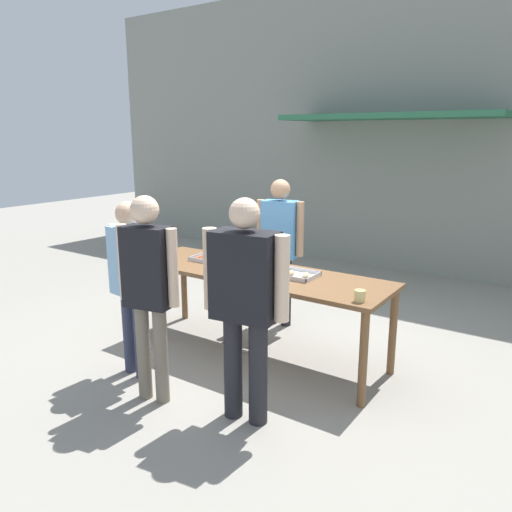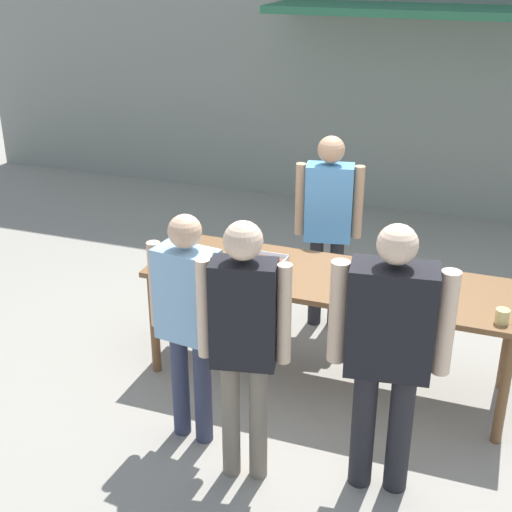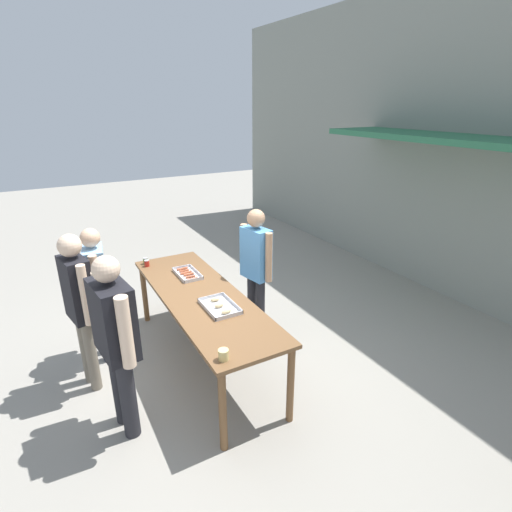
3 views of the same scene
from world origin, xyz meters
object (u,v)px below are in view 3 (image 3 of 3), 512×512
condiment_jar_ketchup (147,263)px  person_customer_holding_hotdog (97,284)px  food_tray_sausages (187,274)px  person_server_behind_table (256,262)px  beer_cup (223,355)px  person_customer_waiting_in_line (79,299)px  person_customer_with_cup (115,334)px  food_tray_buns (220,307)px  condiment_jar_mustard (146,261)px

condiment_jar_ketchup → person_customer_holding_hotdog: person_customer_holding_hotdog is taller
food_tray_sausages → person_server_behind_table: person_server_behind_table is taller
food_tray_sausages → person_customer_holding_hotdog: (-0.07, -1.03, 0.08)m
condiment_jar_ketchup → beer_cup: size_ratio=0.91×
beer_cup → person_server_behind_table: (-1.42, 1.10, 0.10)m
condiment_jar_ketchup → person_customer_waiting_in_line: (0.91, -0.90, 0.12)m
condiment_jar_ketchup → person_server_behind_table: person_server_behind_table is taller
condiment_jar_ketchup → food_tray_sausages: bearing=34.7°
person_server_behind_table → food_tray_sausages: bearing=-125.9°
person_customer_with_cup → person_customer_waiting_in_line: 0.82m
food_tray_buns → beer_cup: 0.89m
food_tray_sausages → person_customer_holding_hotdog: person_customer_holding_hotdog is taller
person_customer_holding_hotdog → person_customer_with_cup: size_ratio=0.93×
food_tray_buns → person_customer_waiting_in_line: 1.39m
food_tray_buns → person_customer_waiting_in_line: person_customer_waiting_in_line is taller
food_tray_sausages → person_customer_with_cup: (1.19, -1.07, 0.14)m
food_tray_buns → person_customer_holding_hotdog: bearing=-135.2°
food_tray_sausages → condiment_jar_mustard: condiment_jar_mustard is taller
person_customer_waiting_in_line → beer_cup: bearing=-157.9°
condiment_jar_mustard → food_tray_buns: bearing=12.7°
condiment_jar_mustard → beer_cup: beer_cup is taller
person_customer_waiting_in_line → person_customer_with_cup: bearing=-178.2°
person_customer_with_cup → person_customer_waiting_in_line: bearing=5.7°
food_tray_buns → beer_cup: bearing=-22.5°
beer_cup → person_customer_waiting_in_line: (-1.39, -0.92, 0.12)m
condiment_jar_mustard → condiment_jar_ketchup: bearing=-4.9°
food_tray_sausages → condiment_jar_ketchup: bearing=-145.3°
beer_cup → person_customer_holding_hotdog: size_ratio=0.06×
person_server_behind_table → person_customer_with_cup: size_ratio=0.97×
person_customer_waiting_in_line → food_tray_buns: bearing=-125.9°
food_tray_buns → person_customer_holding_hotdog: (-1.03, -1.03, 0.07)m
condiment_jar_ketchup → person_server_behind_table: bearing=52.2°
food_tray_sausages → person_customer_with_cup: 1.61m
beer_cup → person_customer_with_cup: bearing=-128.8°
person_customer_with_cup → person_customer_holding_hotdog: bearing=-9.6°
condiment_jar_mustard → person_customer_waiting_in_line: size_ratio=0.05×
food_tray_buns → person_server_behind_table: (-0.60, 0.77, 0.13)m
food_tray_buns → condiment_jar_ketchup: (-1.48, -0.36, 0.03)m
food_tray_buns → person_customer_holding_hotdog: person_customer_holding_hotdog is taller
food_tray_buns → condiment_jar_ketchup: size_ratio=5.51×
person_server_behind_table → person_customer_holding_hotdog: size_ratio=1.05×
person_server_behind_table → person_customer_with_cup: bearing=-76.7°
food_tray_sausages → person_customer_with_cup: person_customer_with_cup is taller
food_tray_sausages → beer_cup: size_ratio=4.77×
person_customer_holding_hotdog → person_server_behind_table: bearing=-95.8°
condiment_jar_ketchup → person_customer_with_cup: (1.70, -0.71, 0.11)m
food_tray_buns → person_customer_holding_hotdog: size_ratio=0.30×
condiment_jar_ketchup → person_customer_waiting_in_line: size_ratio=0.05×
food_tray_sausages → person_customer_holding_hotdog: size_ratio=0.28×
condiment_jar_mustard → condiment_jar_ketchup: (0.09, -0.01, 0.00)m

